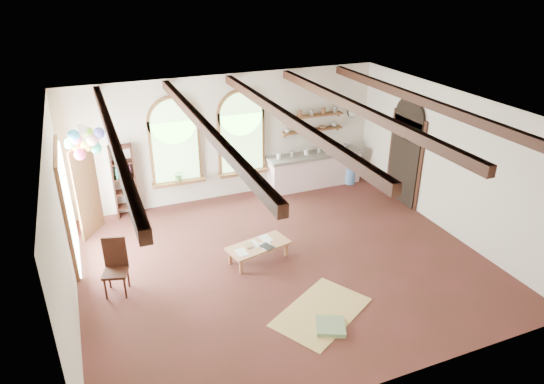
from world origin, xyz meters
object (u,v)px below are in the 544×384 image
side_chair (117,278)px  balloon_cluster (85,141)px  coffee_table (258,247)px  kitchen_counter (314,169)px

side_chair → balloon_cluster: 2.90m
coffee_table → side_chair: 2.82m
kitchen_counter → side_chair: 6.32m
kitchen_counter → balloon_cluster: size_ratio=2.34×
balloon_cluster → kitchen_counter: bearing=9.0°
side_chair → balloon_cluster: balloon_cluster is taller
coffee_table → balloon_cluster: bearing=145.2°
side_chair → balloon_cluster: size_ratio=0.95×
kitchen_counter → coffee_table: kitchen_counter is taller
coffee_table → side_chair: side_chair is taller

